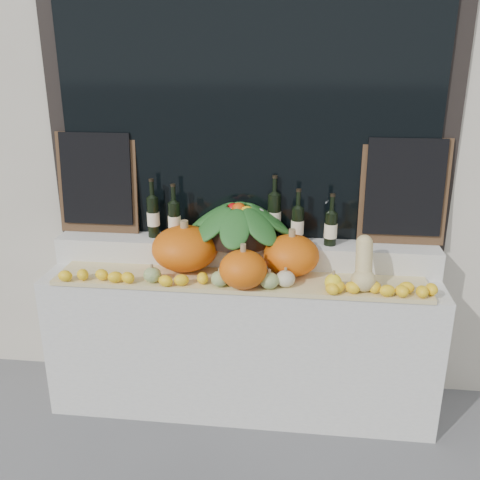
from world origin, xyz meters
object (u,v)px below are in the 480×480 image
at_px(butternut_squash, 364,267).
at_px(pumpkin_right, 291,255).
at_px(produce_bowl, 239,222).
at_px(wine_bottle_tall, 274,216).
at_px(pumpkin_left, 185,248).

bearing_deg(butternut_squash, pumpkin_right, 158.75).
relative_size(produce_bowl, wine_bottle_tall, 1.69).
relative_size(pumpkin_left, produce_bowl, 0.59).
distance_m(butternut_squash, produce_bowl, 0.78).
relative_size(pumpkin_right, produce_bowl, 0.48).
bearing_deg(pumpkin_right, pumpkin_left, 179.37).
xyz_separation_m(pumpkin_left, wine_bottle_tall, (0.50, 0.22, 0.15)).
xyz_separation_m(pumpkin_right, wine_bottle_tall, (-0.12, 0.23, 0.16)).
xyz_separation_m(pumpkin_right, produce_bowl, (-0.32, 0.16, 0.14)).
bearing_deg(pumpkin_right, produce_bowl, 153.97).
bearing_deg(produce_bowl, pumpkin_left, -153.43).
bearing_deg(butternut_squash, wine_bottle_tall, 143.07).
bearing_deg(pumpkin_right, wine_bottle_tall, 116.77).
bearing_deg(produce_bowl, pumpkin_right, -26.03).
bearing_deg(produce_bowl, wine_bottle_tall, 19.32).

